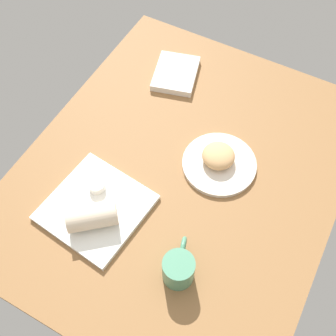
{
  "coord_description": "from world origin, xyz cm",
  "views": [
    {
      "loc": [
        58.87,
        27.15,
        109.57
      ],
      "look_at": [
        3.23,
        -2.92,
        7.0
      ],
      "focal_mm": 44.5,
      "sensor_mm": 36.0,
      "label": 1
    }
  ],
  "objects_px": {
    "breakfast_wrap": "(92,216)",
    "book_stack": "(176,73)",
    "sauce_cup": "(97,186)",
    "round_plate": "(219,164)",
    "square_plate": "(96,208)",
    "scone_pastry": "(218,156)",
    "coffee_mug": "(179,268)"
  },
  "relations": [
    {
      "from": "round_plate",
      "to": "sauce_cup",
      "type": "bearing_deg",
      "value": -47.87
    },
    {
      "from": "square_plate",
      "to": "sauce_cup",
      "type": "xyz_separation_m",
      "value": [
        -0.05,
        -0.03,
        0.02
      ]
    },
    {
      "from": "square_plate",
      "to": "breakfast_wrap",
      "type": "height_order",
      "value": "breakfast_wrap"
    },
    {
      "from": "sauce_cup",
      "to": "coffee_mug",
      "type": "relative_size",
      "value": 0.37
    },
    {
      "from": "scone_pastry",
      "to": "round_plate",
      "type": "bearing_deg",
      "value": 55.81
    },
    {
      "from": "scone_pastry",
      "to": "book_stack",
      "type": "height_order",
      "value": "scone_pastry"
    },
    {
      "from": "sauce_cup",
      "to": "scone_pastry",
      "type": "bearing_deg",
      "value": 133.72
    },
    {
      "from": "scone_pastry",
      "to": "coffee_mug",
      "type": "bearing_deg",
      "value": 8.72
    },
    {
      "from": "round_plate",
      "to": "book_stack",
      "type": "height_order",
      "value": "book_stack"
    },
    {
      "from": "round_plate",
      "to": "square_plate",
      "type": "xyz_separation_m",
      "value": [
        0.3,
        -0.24,
        0.0
      ]
    },
    {
      "from": "round_plate",
      "to": "coffee_mug",
      "type": "bearing_deg",
      "value": 7.49
    },
    {
      "from": "square_plate",
      "to": "coffee_mug",
      "type": "relative_size",
      "value": 2.03
    },
    {
      "from": "sauce_cup",
      "to": "breakfast_wrap",
      "type": "xyz_separation_m",
      "value": [
        0.09,
        0.05,
        0.02
      ]
    },
    {
      "from": "breakfast_wrap",
      "to": "sauce_cup",
      "type": "bearing_deg",
      "value": 168.39
    },
    {
      "from": "book_stack",
      "to": "breakfast_wrap",
      "type": "bearing_deg",
      "value": 6.04
    },
    {
      "from": "scone_pastry",
      "to": "breakfast_wrap",
      "type": "distance_m",
      "value": 0.4
    },
    {
      "from": "square_plate",
      "to": "breakfast_wrap",
      "type": "distance_m",
      "value": 0.06
    },
    {
      "from": "round_plate",
      "to": "sauce_cup",
      "type": "relative_size",
      "value": 4.73
    },
    {
      "from": "round_plate",
      "to": "book_stack",
      "type": "bearing_deg",
      "value": -132.48
    },
    {
      "from": "coffee_mug",
      "to": "square_plate",
      "type": "bearing_deg",
      "value": -100.72
    },
    {
      "from": "sauce_cup",
      "to": "breakfast_wrap",
      "type": "distance_m",
      "value": 0.11
    },
    {
      "from": "scone_pastry",
      "to": "sauce_cup",
      "type": "relative_size",
      "value": 2.08
    },
    {
      "from": "round_plate",
      "to": "scone_pastry",
      "type": "bearing_deg",
      "value": -124.19
    },
    {
      "from": "coffee_mug",
      "to": "breakfast_wrap",
      "type": "bearing_deg",
      "value": -92.95
    },
    {
      "from": "book_stack",
      "to": "coffee_mug",
      "type": "bearing_deg",
      "value": 28.4
    },
    {
      "from": "breakfast_wrap",
      "to": "book_stack",
      "type": "distance_m",
      "value": 0.6
    },
    {
      "from": "scone_pastry",
      "to": "breakfast_wrap",
      "type": "bearing_deg",
      "value": -31.8
    },
    {
      "from": "round_plate",
      "to": "scone_pastry",
      "type": "distance_m",
      "value": 0.03
    },
    {
      "from": "sauce_cup",
      "to": "book_stack",
      "type": "bearing_deg",
      "value": -178.43
    },
    {
      "from": "square_plate",
      "to": "breakfast_wrap",
      "type": "relative_size",
      "value": 1.95
    },
    {
      "from": "round_plate",
      "to": "sauce_cup",
      "type": "height_order",
      "value": "sauce_cup"
    },
    {
      "from": "book_stack",
      "to": "scone_pastry",
      "type": "bearing_deg",
      "value": 47.29
    }
  ]
}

